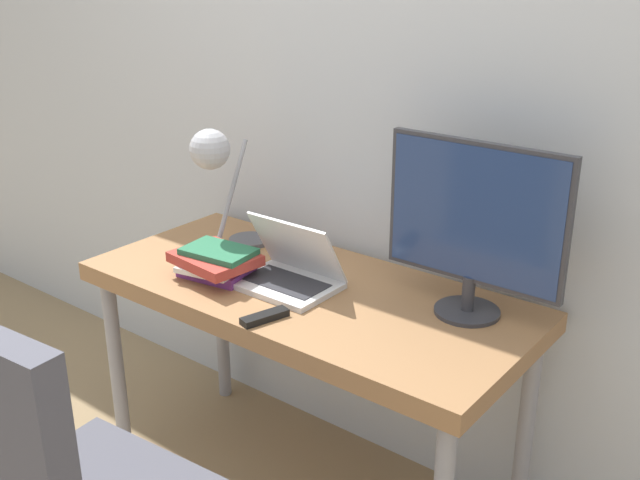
% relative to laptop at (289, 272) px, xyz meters
% --- Properties ---
extents(wall_back, '(8.00, 0.05, 2.60)m').
position_rel_laptop_xyz_m(wall_back, '(0.04, 0.41, 0.49)').
color(wall_back, silver).
rests_on(wall_back, ground_plane).
extents(desk, '(1.40, 0.63, 0.77)m').
position_rel_laptop_xyz_m(desk, '(0.04, 0.03, -0.12)').
color(desk, '#996B42').
rests_on(desk, ground_plane).
extents(laptop, '(0.30, 0.22, 0.21)m').
position_rel_laptop_xyz_m(laptop, '(0.00, 0.00, 0.00)').
color(laptop, silver).
rests_on(laptop, desk).
extents(monitor, '(0.52, 0.19, 0.49)m').
position_rel_laptop_xyz_m(monitor, '(0.51, 0.17, 0.23)').
color(monitor, '#333338').
rests_on(monitor, desk).
extents(desk_lamp, '(0.14, 0.30, 0.43)m').
position_rel_laptop_xyz_m(desk_lamp, '(-0.34, 0.05, 0.27)').
color(desk_lamp, '#4C4C51').
rests_on(desk_lamp, desk).
extents(book_stack, '(0.27, 0.22, 0.10)m').
position_rel_laptop_xyz_m(book_stack, '(-0.22, -0.09, 0.01)').
color(book_stack, '#753384').
rests_on(book_stack, desk).
extents(tv_remote, '(0.08, 0.15, 0.02)m').
position_rel_laptop_xyz_m(tv_remote, '(0.09, -0.22, -0.03)').
color(tv_remote, black).
rests_on(tv_remote, desk).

